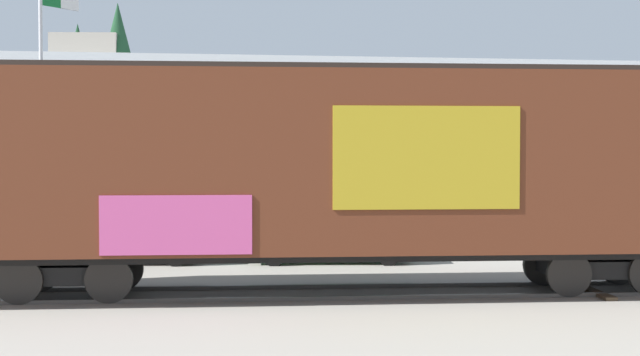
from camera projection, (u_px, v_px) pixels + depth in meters
The scene contains 7 objects.
ground_plane at pixel (269, 295), 16.61m from camera, with size 260.00×260.00×0.00m, color gray.
track at pixel (323, 292), 16.77m from camera, with size 60.00×4.80×0.08m.
freight_car at pixel (340, 165), 16.72m from camera, with size 16.32×3.92×4.74m.
flagpole at pixel (48, 71), 26.15m from camera, with size 1.11×1.15×8.69m.
hillside at pixel (223, 130), 77.23m from camera, with size 142.01×36.44×14.70m.
parked_car_black at pixel (122, 231), 21.68m from camera, with size 4.66×2.27×1.63m.
parked_car_green at pixel (329, 230), 21.82m from camera, with size 4.52×2.28×1.69m.
Camera 1 is at (-1.12, -16.52, 2.90)m, focal length 45.75 mm.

